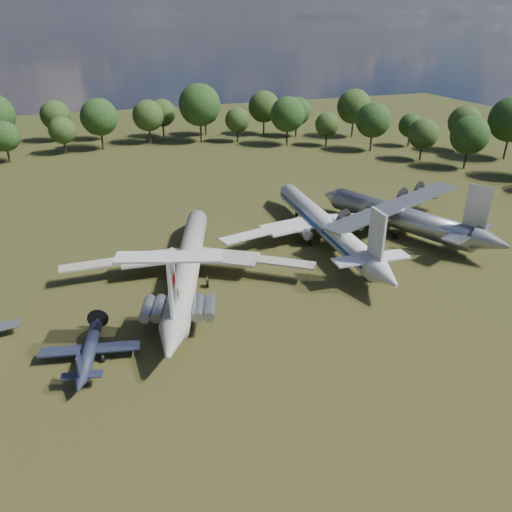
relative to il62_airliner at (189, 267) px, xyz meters
name	(u,v)px	position (x,y,z in m)	size (l,w,h in m)	color
ground	(199,286)	(0.81, -1.87, -2.20)	(300.00, 300.00, 0.00)	#223812
il62_airliner	(189,267)	(0.00, 0.00, 0.00)	(34.50, 44.85, 4.40)	#B7B7B3
tu104_jet	(324,228)	(23.50, 5.81, 0.10)	(34.46, 45.94, 4.59)	silver
an12_transport	(400,220)	(36.70, 4.34, 0.25)	(33.28, 37.20, 4.89)	#989A9F
small_prop_west	(90,353)	(-13.85, -13.79, -1.17)	(10.27, 14.00, 2.05)	#161D31
person_on_il62	(177,292)	(-3.89, -11.69, 3.07)	(0.63, 0.42, 1.73)	brown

